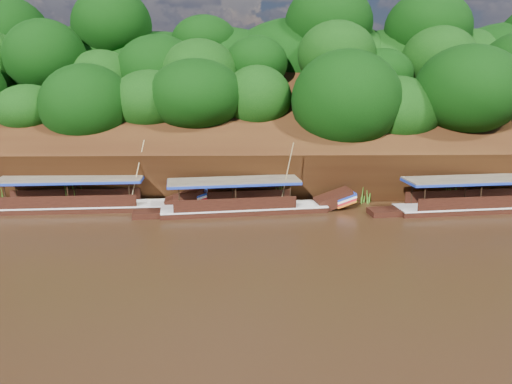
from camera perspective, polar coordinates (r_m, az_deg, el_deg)
ground at (r=26.67m, az=2.40°, el=-6.64°), size 160.00×160.00×0.00m
riverbank at (r=48.27m, az=0.73°, el=4.93°), size 120.00×30.06×19.40m
boat_0 at (r=37.43m, az=25.35°, el=-1.15°), size 14.25×3.55×6.09m
boat_1 at (r=33.47m, az=-0.20°, el=-1.45°), size 13.24×3.64×5.25m
boat_2 at (r=35.71m, az=-17.89°, el=-1.16°), size 14.56×2.93×5.17m
reeds at (r=35.37m, az=-3.26°, el=-0.10°), size 50.46×2.35×1.82m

